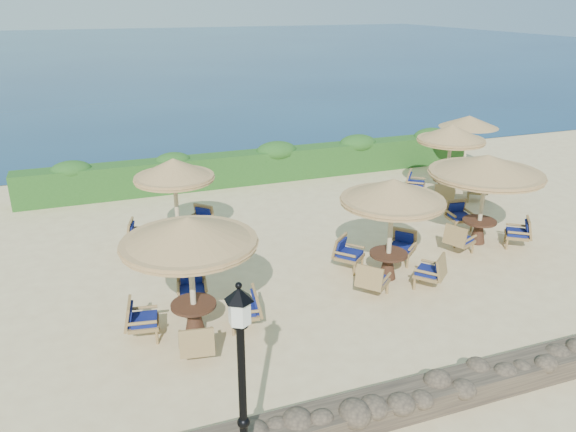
{
  "coord_description": "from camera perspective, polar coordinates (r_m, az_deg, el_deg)",
  "views": [
    {
      "loc": [
        -6.35,
        -12.85,
        6.69
      ],
      "look_at": [
        -1.6,
        0.16,
        1.3
      ],
      "focal_mm": 35.0,
      "sensor_mm": 36.0,
      "label": 1
    }
  ],
  "objects": [
    {
      "name": "ground",
      "position": [
        15.82,
        5.66,
        -3.86
      ],
      "size": [
        120.0,
        120.0,
        0.0
      ],
      "primitive_type": "plane",
      "color": "beige",
      "rests_on": "ground"
    },
    {
      "name": "cafe_set_3",
      "position": [
        15.78,
        -11.37,
        2.57
      ],
      "size": [
        2.68,
        2.68,
        2.65
      ],
      "color": "beige",
      "rests_on": "ground"
    },
    {
      "name": "cafe_set_1",
      "position": [
        13.96,
        10.46,
        0.23
      ],
      "size": [
        2.58,
        2.58,
        2.65
      ],
      "color": "beige",
      "rests_on": "ground"
    },
    {
      "name": "cafe_set_0",
      "position": [
        11.56,
        -9.91,
        -3.95
      ],
      "size": [
        2.87,
        2.87,
        2.65
      ],
      "color": "beige",
      "rests_on": "ground"
    },
    {
      "name": "lamp_post",
      "position": [
        8.09,
        -4.62,
        -18.28
      ],
      "size": [
        0.44,
        0.44,
        3.31
      ],
      "color": "black",
      "rests_on": "ground"
    },
    {
      "name": "cafe_set_2",
      "position": [
        16.69,
        19.42,
        3.69
      ],
      "size": [
        3.21,
        3.21,
        2.65
      ],
      "color": "beige",
      "rests_on": "ground"
    },
    {
      "name": "hedge",
      "position": [
        21.89,
        -2.41,
        5.1
      ],
      "size": [
        18.0,
        0.9,
        1.2
      ],
      "primitive_type": "cube",
      "color": "#1C4917",
      "rests_on": "ground"
    },
    {
      "name": "cafe_set_4",
      "position": [
        20.44,
        16.1,
        6.26
      ],
      "size": [
        2.65,
        2.65,
        2.65
      ],
      "color": "beige",
      "rests_on": "ground"
    },
    {
      "name": "sea",
      "position": [
        83.36,
        -16.28,
        15.87
      ],
      "size": [
        160.0,
        160.0,
        0.0
      ],
      "primitive_type": "plane",
      "color": "#0B2549",
      "rests_on": "ground"
    },
    {
      "name": "stone_wall",
      "position": [
        11.24,
        19.86,
        -15.34
      ],
      "size": [
        15.0,
        0.65,
        0.44
      ],
      "primitive_type": "cube",
      "color": "brown",
      "rests_on": "ground"
    },
    {
      "name": "extra_parasol",
      "position": [
        23.37,
        17.91,
        9.11
      ],
      "size": [
        2.3,
        2.3,
        2.41
      ],
      "color": "beige",
      "rests_on": "ground"
    }
  ]
}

